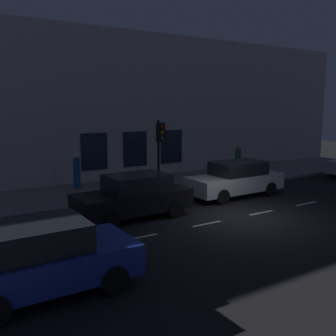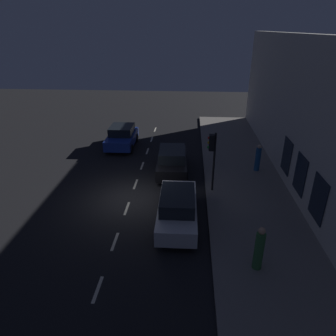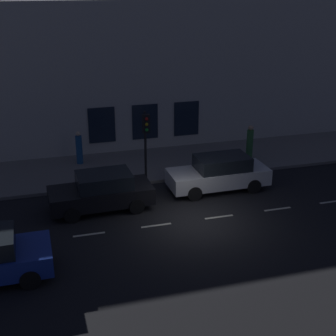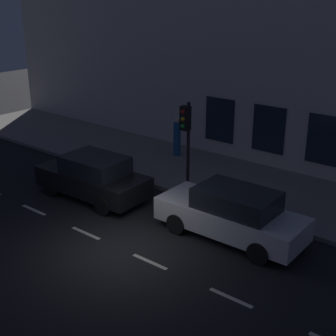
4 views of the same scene
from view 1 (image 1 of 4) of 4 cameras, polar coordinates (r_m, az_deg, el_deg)
name	(u,v)px [view 1 (image 1 of 4)]	position (r m, az deg, el deg)	size (l,w,h in m)	color
ground_plane	(242,217)	(14.34, 10.94, -7.16)	(60.00, 60.00, 0.00)	black
sidewalk	(156,185)	(19.22, -1.83, -2.59)	(4.50, 32.00, 0.15)	gray
building_facade	(132,107)	(21.06, -5.42, 9.07)	(0.65, 32.00, 7.95)	beige
lane_centre_line	(261,213)	(15.02, 13.76, -6.50)	(0.12, 27.20, 0.01)	beige
traffic_light	(160,141)	(16.63, -1.20, 4.04)	(0.46, 0.32, 3.26)	black
parked_car_0	(43,257)	(8.82, -18.12, -12.57)	(2.01, 3.88, 1.58)	#1E389E
parked_car_2	(134,196)	(13.85, -5.11, -4.23)	(1.96, 4.25, 1.58)	black
parked_car_3	(236,179)	(17.31, 10.07, -1.63)	(1.84, 4.52, 1.58)	silver
pedestrian_0	(238,162)	(21.43, 10.38, 0.94)	(0.36, 0.36, 1.76)	#336B38
pedestrian_1	(77,172)	(18.44, -13.45, -0.59)	(0.41, 0.41, 1.69)	#1E5189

